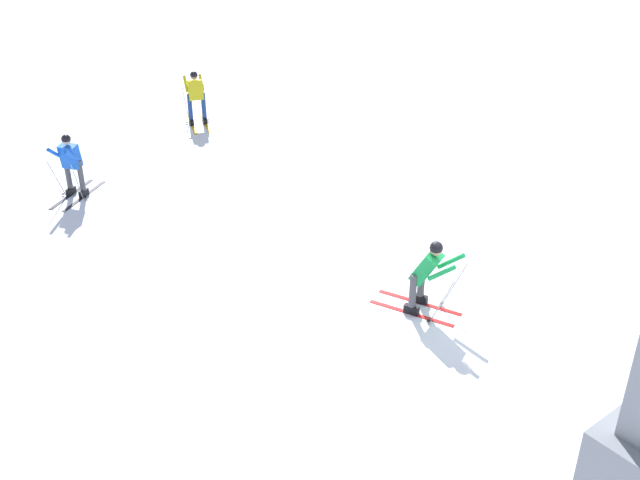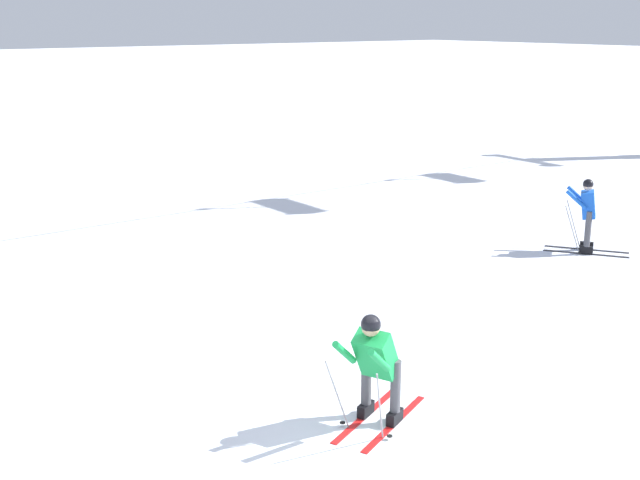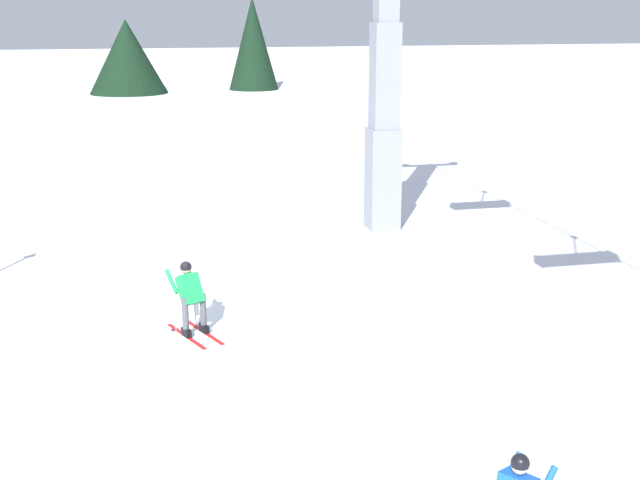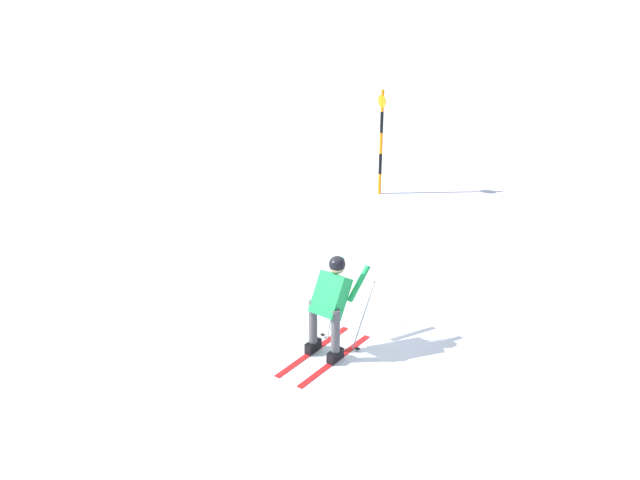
# 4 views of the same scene
# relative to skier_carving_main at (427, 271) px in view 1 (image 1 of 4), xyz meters

# --- Properties ---
(ground_plane) EXTENTS (260.00, 260.00, 0.00)m
(ground_plane) POSITION_rel_skier_carving_main_xyz_m (-0.46, -0.48, -0.87)
(ground_plane) COLOR white
(skier_carving_main) EXTENTS (1.73, 1.17, 1.63)m
(skier_carving_main) POSITION_rel_skier_carving_main_xyz_m (0.00, 0.00, 0.00)
(skier_carving_main) COLOR red
(skier_carving_main) RESTS_ON ground_plane
(skier_distant_uphill) EXTENTS (1.77, 1.06, 1.60)m
(skier_distant_uphill) POSITION_rel_skier_carving_main_xyz_m (11.11, -1.70, 0.03)
(skier_distant_uphill) COLOR yellow
(skier_distant_uphill) RESTS_ON ground_plane
(skier_distant_downhill) EXTENTS (1.35, 1.70, 1.62)m
(skier_distant_downhill) POSITION_rel_skier_carving_main_xyz_m (8.63, 3.11, 0.04)
(skier_distant_downhill) COLOR black
(skier_distant_downhill) RESTS_ON ground_plane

